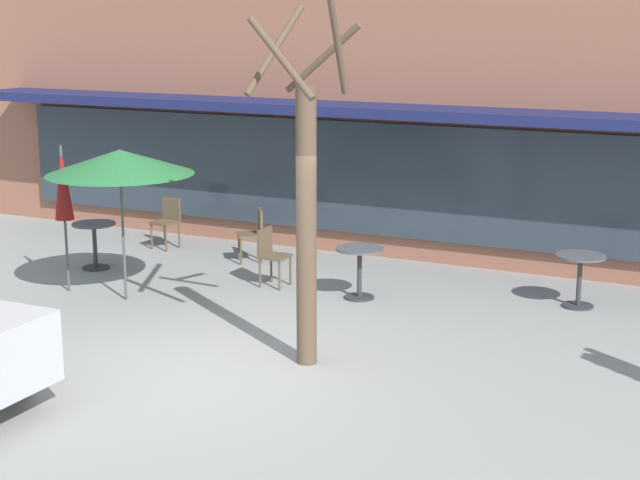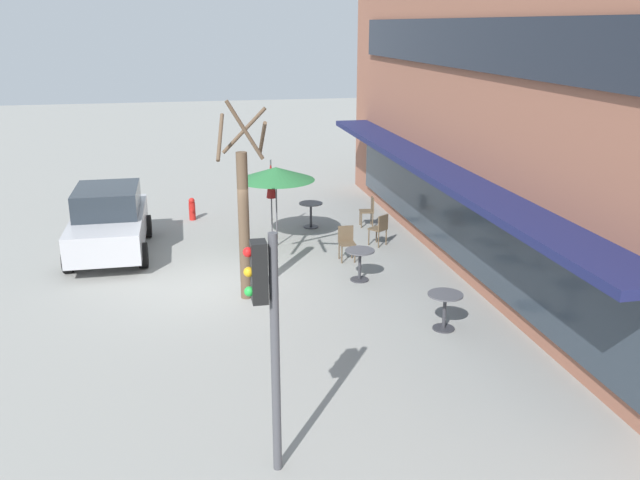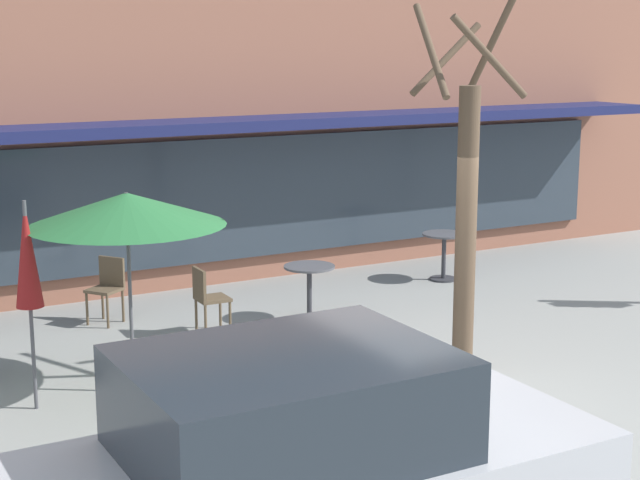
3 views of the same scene
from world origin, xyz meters
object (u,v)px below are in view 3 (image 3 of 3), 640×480
(cafe_table_near_wall, at_px, (309,283))
(cafe_chair_0, at_px, (108,285))
(patio_umbrella_green_folded, at_px, (27,256))
(patio_umbrella_cream_folded, at_px, (127,209))
(street_tree, at_px, (466,206))
(cafe_chair_1, at_px, (207,295))
(parked_sedan, at_px, (302,476))
(cafe_table_by_tree, at_px, (444,248))

(cafe_table_near_wall, height_order, cafe_chair_0, cafe_chair_0)
(patio_umbrella_green_folded, xyz_separation_m, patio_umbrella_cream_folded, (1.05, -0.01, 0.39))
(patio_umbrella_cream_folded, bearing_deg, street_tree, -18.77)
(cafe_table_near_wall, relative_size, street_tree, 0.17)
(cafe_table_near_wall, bearing_deg, cafe_chair_1, 178.44)
(patio_umbrella_cream_folded, bearing_deg, cafe_chair_0, 78.08)
(parked_sedan, bearing_deg, cafe_chair_0, 83.11)
(cafe_table_near_wall, distance_m, patio_umbrella_green_folded, 4.51)
(patio_umbrella_cream_folded, relative_size, street_tree, 0.50)
(cafe_chair_1, xyz_separation_m, parked_sedan, (-1.83, -6.01, 0.35))
(cafe_table_by_tree, height_order, patio_umbrella_green_folded, patio_umbrella_green_folded)
(patio_umbrella_cream_folded, xyz_separation_m, parked_sedan, (-0.28, -4.43, -1.14))
(cafe_table_by_tree, height_order, cafe_chair_1, cafe_chair_1)
(cafe_chair_1, bearing_deg, cafe_table_near_wall, -1.56)
(cafe_table_by_tree, xyz_separation_m, cafe_chair_0, (-5.42, 0.27, 0.01))
(cafe_table_by_tree, relative_size, patio_umbrella_cream_folded, 0.35)
(cafe_table_by_tree, bearing_deg, patio_umbrella_cream_folded, -157.40)
(patio_umbrella_green_folded, height_order, parked_sedan, patio_umbrella_green_folded)
(patio_umbrella_green_folded, distance_m, cafe_chair_1, 3.23)
(patio_umbrella_cream_folded, xyz_separation_m, cafe_chair_0, (0.58, 2.77, -1.50))
(patio_umbrella_green_folded, bearing_deg, parked_sedan, -80.16)
(cafe_chair_0, bearing_deg, parked_sedan, -96.89)
(patio_umbrella_green_folded, bearing_deg, street_tree, -14.73)
(parked_sedan, bearing_deg, cafe_chair_1, 73.11)
(cafe_chair_0, xyz_separation_m, street_tree, (2.96, -3.97, 1.41))
(patio_umbrella_cream_folded, height_order, parked_sedan, patio_umbrella_cream_folded)
(cafe_table_near_wall, distance_m, patio_umbrella_cream_folded, 3.72)
(patio_umbrella_green_folded, relative_size, cafe_chair_0, 2.47)
(cafe_table_near_wall, height_order, cafe_chair_1, cafe_chair_1)
(patio_umbrella_cream_folded, height_order, street_tree, street_tree)
(cafe_chair_0, bearing_deg, street_tree, -53.33)
(cafe_table_near_wall, height_order, patio_umbrella_cream_folded, patio_umbrella_cream_folded)
(patio_umbrella_green_folded, relative_size, street_tree, 0.50)
(cafe_table_by_tree, bearing_deg, patio_umbrella_green_folded, -160.54)
(cafe_chair_0, bearing_deg, cafe_table_by_tree, -2.82)
(cafe_table_by_tree, height_order, parked_sedan, parked_sedan)
(patio_umbrella_green_folded, height_order, cafe_chair_1, patio_umbrella_green_folded)
(cafe_chair_0, xyz_separation_m, parked_sedan, (-0.87, -7.20, 0.35))
(patio_umbrella_green_folded, xyz_separation_m, cafe_chair_1, (2.59, 1.58, -1.10))
(cafe_table_near_wall, bearing_deg, cafe_chair_0, 153.46)
(cafe_table_by_tree, relative_size, cafe_chair_0, 0.85)
(cafe_table_by_tree, distance_m, patio_umbrella_green_folded, 7.57)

